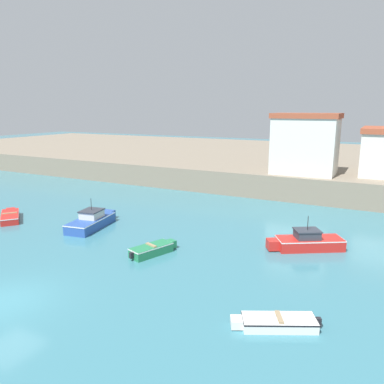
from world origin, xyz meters
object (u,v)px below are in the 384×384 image
object	(u,v)px
dinghy_white_3	(277,322)
motorboat_red_2	(307,242)
dinghy_red_0	(10,216)
dinghy_green_4	(153,249)
harbor_shed_far_end	(305,143)
motorboat_blue_1	(92,221)

from	to	relation	value
dinghy_white_3	motorboat_red_2	bearing A→B (deg)	93.45
dinghy_red_0	dinghy_white_3	world-z (taller)	dinghy_red_0
dinghy_green_4	dinghy_red_0	bearing A→B (deg)	176.36
motorboat_red_2	dinghy_white_3	world-z (taller)	motorboat_red_2
dinghy_red_0	dinghy_white_3	distance (m)	23.85
motorboat_red_2	harbor_shed_far_end	size ratio (longest dim) A/B	0.75
motorboat_red_2	harbor_shed_far_end	world-z (taller)	harbor_shed_far_end
dinghy_red_0	motorboat_red_2	bearing A→B (deg)	10.91
harbor_shed_far_end	motorboat_blue_1	bearing A→B (deg)	-124.60
dinghy_red_0	motorboat_blue_1	xyz separation A→B (m)	(7.26, 1.56, 0.20)
dinghy_red_0	dinghy_green_4	distance (m)	14.36
dinghy_red_0	motorboat_red_2	xyz separation A→B (m)	(22.67, 4.37, 0.19)
dinghy_red_0	dinghy_green_4	size ratio (longest dim) A/B	1.13
dinghy_red_0	harbor_shed_far_end	world-z (taller)	harbor_shed_far_end
dinghy_green_4	harbor_shed_far_end	xyz separation A→B (m)	(5.10, 20.11, 5.13)
dinghy_red_0	harbor_shed_far_end	bearing A→B (deg)	44.66
dinghy_red_0	motorboat_blue_1	distance (m)	7.43
motorboat_blue_1	dinghy_white_3	xyz separation A→B (m)	(15.99, -6.84, -0.26)
dinghy_green_4	harbor_shed_far_end	size ratio (longest dim) A/B	0.52
motorboat_red_2	dinghy_red_0	bearing A→B (deg)	-169.09
dinghy_red_0	dinghy_white_3	size ratio (longest dim) A/B	1.07
dinghy_green_4	harbor_shed_far_end	world-z (taller)	harbor_shed_far_end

